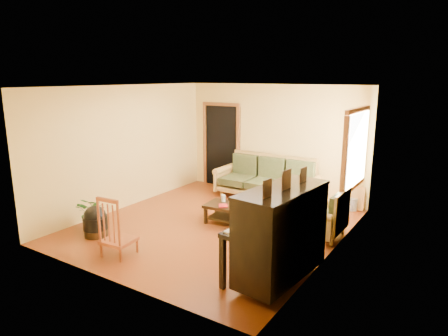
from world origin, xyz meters
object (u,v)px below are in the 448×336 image
Objects in this scene: coffee_table at (232,214)px; armchair at (322,212)px; footstool at (96,225)px; red_chair at (118,226)px; sofa at (265,179)px; ceramic_crock at (352,204)px; piano at (281,236)px; potted_plant at (93,213)px.

coffee_table is 1.16× the size of armchair.
red_chair is (0.93, -0.31, 0.29)m from footstool.
sofa is at bearing 66.32° from footstool.
coffee_table reaches higher than ceramic_crock.
piano is 3.50× the size of footstool.
ceramic_crock is at bearing 88.87° from armchair.
potted_plant is at bearing -135.50° from ceramic_crock.
armchair is 2.04× the size of footstool.
coffee_table is 3.84× the size of ceramic_crock.
red_chair reaches higher than armchair.
footstool is at bearing -145.35° from armchair.
armchair is 1.75m from ceramic_crock.
red_chair is at bearing -22.68° from potted_plant.
coffee_table is at bearing 64.14° from red_chair.
sofa is 1.54× the size of piano.
sofa reaches higher than potted_plant.
piano is at bearing 5.23° from footstool.
ceramic_crock is 0.43× the size of potted_plant.
piano is at bearing 1.67° from potted_plant.
sofa is at bearing 95.48° from coffee_table.
piano reaches higher than armchair.
ceramic_crock is at bearing 50.06° from coffee_table.
armchair is 3.31× the size of ceramic_crock.
piano is 3.75m from potted_plant.
armchair is 1.42× the size of potted_plant.
sofa is 2.29× the size of coffee_table.
ceramic_crock is at bearing 10.41° from sofa.
armchair is at bearing 11.88° from coffee_table.
footstool is at bearing -169.16° from piano.
coffee_table is 2.36× the size of footstool.
red_chair reaches higher than potted_plant.
sofa is at bearing 125.88° from piano.
red_chair is at bearing -110.19° from coffee_table.
footstool is 1.02m from red_chair.
ceramic_crock is (0.09, 1.72, -0.31)m from armchair.
piano is 2.44× the size of potted_plant.
armchair is 4.00m from footstool.
potted_plant is (-3.74, -3.68, 0.18)m from ceramic_crock.
piano is (0.08, -1.86, 0.23)m from armchair.
piano is 2.58m from red_chair.
footstool is (-3.35, -2.17, -0.24)m from armchair.
piano is at bearing -90.17° from ceramic_crock.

